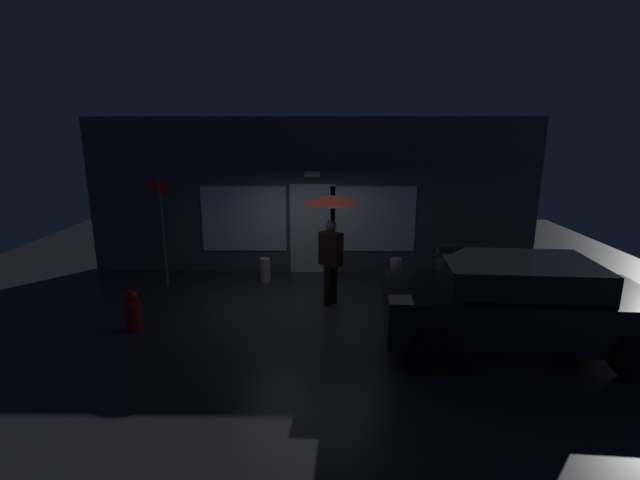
% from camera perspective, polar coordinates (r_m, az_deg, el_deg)
% --- Properties ---
extents(ground_plane, '(18.00, 18.00, 0.00)m').
position_cam_1_polar(ground_plane, '(9.32, -1.35, -8.13)').
color(ground_plane, '#26262B').
extents(building_facade, '(10.91, 0.48, 3.77)m').
position_cam_1_polar(building_facade, '(11.10, -0.95, 5.46)').
color(building_facade, '#4C4C56').
rests_on(building_facade, ground).
extents(person_with_umbrella, '(1.15, 1.15, 2.24)m').
position_cam_1_polar(person_with_umbrella, '(8.88, 1.39, 2.40)').
color(person_with_umbrella, black).
rests_on(person_with_umbrella, ground).
extents(parked_car, '(4.25, 2.21, 1.47)m').
position_cam_1_polar(parked_car, '(7.99, 23.33, -7.31)').
color(parked_car, black).
rests_on(parked_car, ground).
extents(street_sign_post, '(0.40, 0.07, 2.50)m').
position_cam_1_polar(street_sign_post, '(10.57, -19.24, 1.76)').
color(street_sign_post, '#595B60').
rests_on(street_sign_post, ground).
extents(sidewalk_bollard, '(0.25, 0.25, 0.57)m').
position_cam_1_polar(sidewalk_bollard, '(10.63, -6.94, -3.79)').
color(sidewalk_bollard, '#B2A899').
rests_on(sidewalk_bollard, ground).
extents(sidewalk_bollard_2, '(0.29, 0.29, 0.55)m').
position_cam_1_polar(sidewalk_bollard_2, '(10.74, 9.55, -3.76)').
color(sidewalk_bollard_2, '#B2A899').
rests_on(sidewalk_bollard_2, ground).
extents(fire_hydrant, '(0.28, 0.28, 0.74)m').
position_cam_1_polar(fire_hydrant, '(8.75, -22.53, -8.36)').
color(fire_hydrant, '#B21914').
rests_on(fire_hydrant, ground).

